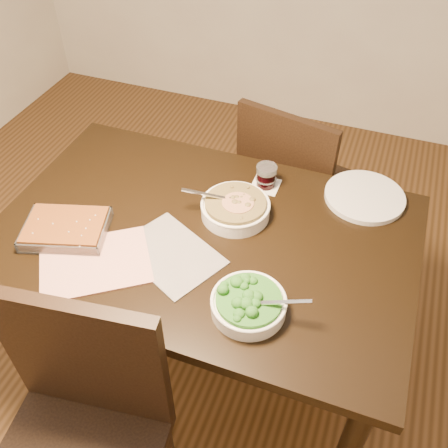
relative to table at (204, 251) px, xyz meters
name	(u,v)px	position (x,y,z in m)	size (l,w,h in m)	color
ground	(208,352)	(0.00, 0.00, -0.65)	(4.00, 4.00, 0.00)	#3F2812
table	(204,251)	(0.00, 0.00, 0.00)	(1.40, 0.90, 0.75)	black
magazine_a	(95,263)	(-0.27, -0.25, 0.10)	(0.34, 0.25, 0.01)	#B93B35
magazine_b	(171,254)	(-0.06, -0.13, 0.10)	(0.32, 0.23, 0.01)	#2A2A32
coaster	(265,185)	(0.12, 0.30, 0.10)	(0.10, 0.10, 0.00)	white
stew_bowl	(235,208)	(0.07, 0.12, 0.13)	(0.26, 0.24, 0.09)	white
broccoli_bowl	(249,304)	(0.24, -0.25, 0.13)	(0.25, 0.22, 0.09)	white
baking_dish	(66,229)	(-0.42, -0.17, 0.12)	(0.32, 0.27, 0.05)	silver
wine_tumbler	(266,176)	(0.12, 0.30, 0.14)	(0.08, 0.08, 0.09)	black
dinner_plate	(365,197)	(0.48, 0.36, 0.10)	(0.28, 0.28, 0.02)	silver
chair_near	(80,433)	(-0.11, -0.67, -0.11)	(0.52, 0.52, 0.98)	black
chair_far	(292,182)	(0.16, 0.65, -0.14)	(0.51, 0.51, 0.92)	black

